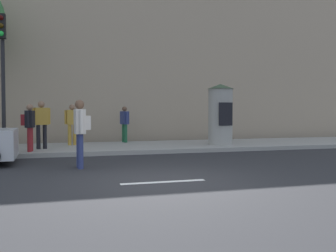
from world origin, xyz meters
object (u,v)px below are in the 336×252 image
at_px(pedestrian_with_bag, 41,121).
at_px(poster_column, 220,114).
at_px(pedestrian_in_dark_shirt, 80,127).
at_px(pedestrian_in_red_top, 72,121).
at_px(pedestrian_tallest, 125,121).
at_px(pedestrian_with_backpack, 29,123).
at_px(traffic_light, 2,60).

bearing_deg(pedestrian_with_bag, poster_column, -0.60).
bearing_deg(pedestrian_in_dark_shirt, pedestrian_in_red_top, 90.53).
xyz_separation_m(pedestrian_in_red_top, pedestrian_with_bag, (-1.08, -1.25, 0.06)).
bearing_deg(pedestrian_tallest, pedestrian_with_backpack, -141.99).
bearing_deg(pedestrian_with_bag, traffic_light, -131.79).
bearing_deg(pedestrian_with_backpack, traffic_light, -152.46).
bearing_deg(pedestrian_with_bag, pedestrian_with_backpack, -112.70).
height_order(pedestrian_in_red_top, pedestrian_with_bag, pedestrian_with_bag).
bearing_deg(pedestrian_tallest, pedestrian_in_dark_shirt, -109.63).
relative_size(pedestrian_with_backpack, pedestrian_in_red_top, 0.98).
distance_m(pedestrian_in_red_top, pedestrian_with_bag, 1.66).
xyz_separation_m(pedestrian_in_dark_shirt, pedestrian_with_backpack, (-1.48, 3.20, 0.02)).
relative_size(pedestrian_with_backpack, pedestrian_with_bag, 0.93).
bearing_deg(traffic_light, pedestrian_in_dark_shirt, -51.94).
relative_size(poster_column, pedestrian_in_red_top, 1.51).
bearing_deg(traffic_light, poster_column, 8.16).
height_order(traffic_light, pedestrian_with_bag, traffic_light).
relative_size(pedestrian_in_dark_shirt, pedestrian_tallest, 1.14).
height_order(pedestrian_with_backpack, pedestrian_in_red_top, pedestrian_in_red_top).
bearing_deg(pedestrian_with_backpack, pedestrian_tallest, 38.01).
bearing_deg(pedestrian_in_red_top, traffic_light, -131.33).
bearing_deg(poster_column, pedestrian_tallest, 149.37).
distance_m(poster_column, pedestrian_in_dark_shirt, 6.92).
xyz_separation_m(traffic_light, pedestrian_tallest, (4.36, 3.22, -2.01)).
bearing_deg(poster_column, pedestrian_with_bag, 179.40).
height_order(traffic_light, pedestrian_with_backpack, traffic_light).
xyz_separation_m(pedestrian_tallest, pedestrian_in_red_top, (-2.20, -0.76, 0.03)).
relative_size(pedestrian_in_dark_shirt, pedestrian_in_red_top, 1.10).
distance_m(poster_column, pedestrian_with_bag, 6.81).
relative_size(poster_column, pedestrian_in_dark_shirt, 1.37).
xyz_separation_m(pedestrian_in_dark_shirt, pedestrian_tallest, (2.15, 6.03, -0.01)).
xyz_separation_m(traffic_light, pedestrian_in_dark_shirt, (2.21, -2.82, -1.99)).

